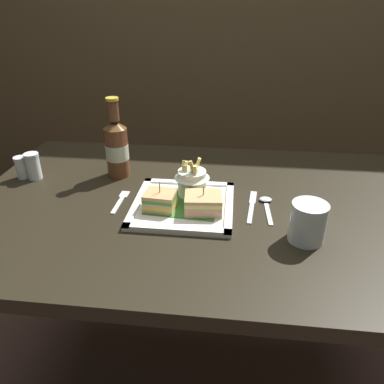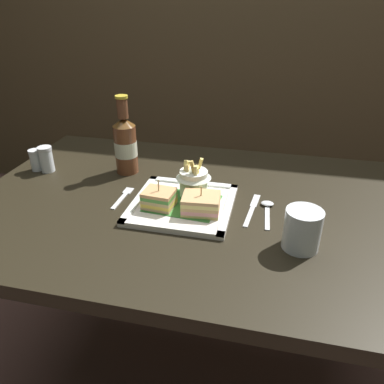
% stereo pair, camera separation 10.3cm
% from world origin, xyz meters
% --- Properties ---
extents(ground_plane, '(6.00, 6.00, 0.00)m').
position_xyz_m(ground_plane, '(0.00, 0.00, 0.00)').
color(ground_plane, brown).
extents(dining_table, '(1.31, 0.84, 0.72)m').
position_xyz_m(dining_table, '(0.00, 0.00, 0.61)').
color(dining_table, black).
rests_on(dining_table, ground_plane).
extents(square_plate, '(0.27, 0.27, 0.02)m').
position_xyz_m(square_plate, '(-0.04, -0.03, 0.73)').
color(square_plate, white).
rests_on(square_plate, dining_table).
extents(sandwich_half_left, '(0.09, 0.08, 0.08)m').
position_xyz_m(sandwich_half_left, '(-0.10, -0.06, 0.76)').
color(sandwich_half_left, tan).
rests_on(sandwich_half_left, square_plate).
extents(sandwich_half_right, '(0.10, 0.09, 0.07)m').
position_xyz_m(sandwich_half_right, '(0.01, -0.06, 0.75)').
color(sandwich_half_right, tan).
rests_on(sandwich_half_right, square_plate).
extents(fries_cup, '(0.10, 0.10, 0.11)m').
position_xyz_m(fries_cup, '(-0.03, 0.02, 0.78)').
color(fries_cup, white).
rests_on(fries_cup, square_plate).
extents(beer_bottle, '(0.07, 0.07, 0.25)m').
position_xyz_m(beer_bottle, '(-0.28, 0.15, 0.82)').
color(beer_bottle, brown).
rests_on(beer_bottle, dining_table).
extents(water_glass, '(0.09, 0.09, 0.10)m').
position_xyz_m(water_glass, '(0.27, -0.15, 0.77)').
color(water_glass, silver).
rests_on(water_glass, dining_table).
extents(fork, '(0.02, 0.13, 0.00)m').
position_xyz_m(fork, '(-0.23, -0.02, 0.72)').
color(fork, silver).
rests_on(fork, dining_table).
extents(knife, '(0.03, 0.18, 0.00)m').
position_xyz_m(knife, '(0.14, -0.00, 0.72)').
color(knife, silver).
rests_on(knife, dining_table).
extents(spoon, '(0.04, 0.14, 0.01)m').
position_xyz_m(spoon, '(0.18, 0.01, 0.73)').
color(spoon, silver).
rests_on(spoon, dining_table).
extents(salt_shaker, '(0.04, 0.04, 0.07)m').
position_xyz_m(salt_shaker, '(-0.58, 0.09, 0.75)').
color(salt_shaker, silver).
rests_on(salt_shaker, dining_table).
extents(pepper_shaker, '(0.05, 0.05, 0.08)m').
position_xyz_m(pepper_shaker, '(-0.54, 0.09, 0.76)').
color(pepper_shaker, silver).
rests_on(pepper_shaker, dining_table).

